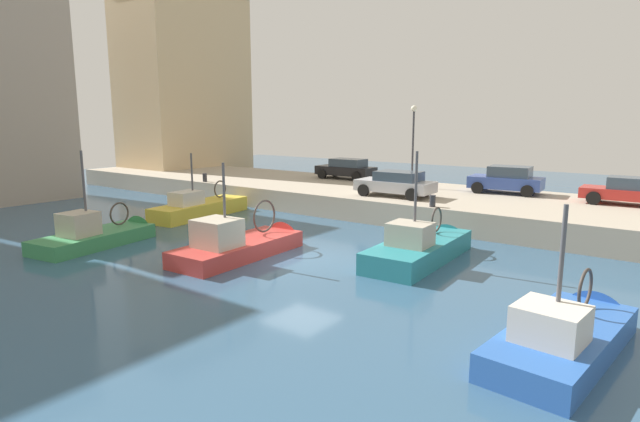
# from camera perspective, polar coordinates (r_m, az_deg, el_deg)

# --- Properties ---
(water_surface) EXTENTS (80.00, 80.00, 0.00)m
(water_surface) POSITION_cam_1_polar(r_m,az_deg,el_deg) (20.02, -2.07, -5.21)
(water_surface) COLOR #335675
(water_surface) RESTS_ON ground
(quay_wall) EXTENTS (9.00, 56.00, 1.20)m
(quay_wall) POSITION_cam_1_polar(r_m,az_deg,el_deg) (29.53, 12.07, 0.81)
(quay_wall) COLOR #ADA08C
(quay_wall) RESTS_ON ground
(fishing_boat_red) EXTENTS (6.50, 2.36, 4.63)m
(fishing_boat_red) POSITION_cam_1_polar(r_m,az_deg,el_deg) (20.67, -8.29, -4.36)
(fishing_boat_red) COLOR #BC3833
(fishing_boat_red) RESTS_ON ground
(fishing_boat_teal) EXTENTS (6.76, 2.36, 5.08)m
(fishing_boat_teal) POSITION_cam_1_polar(r_m,az_deg,el_deg) (20.30, 11.23, -4.87)
(fishing_boat_teal) COLOR teal
(fishing_boat_teal) RESTS_ON ground
(fishing_boat_green) EXTENTS (6.01, 2.74, 4.92)m
(fishing_boat_green) POSITION_cam_1_polar(r_m,az_deg,el_deg) (24.07, -22.83, -3.05)
(fishing_boat_green) COLOR #388951
(fishing_boat_green) RESTS_ON ground
(fishing_boat_yellow) EXTENTS (6.93, 2.42, 4.28)m
(fishing_boat_yellow) POSITION_cam_1_polar(r_m,az_deg,el_deg) (29.26, -12.65, -0.28)
(fishing_boat_yellow) COLOR gold
(fishing_boat_yellow) RESTS_ON ground
(fishing_boat_blue) EXTENTS (6.16, 2.60, 4.44)m
(fishing_boat_blue) POSITION_cam_1_polar(r_m,az_deg,el_deg) (13.75, 25.55, -13.16)
(fishing_boat_blue) COLOR #2D60B7
(fishing_boat_blue) RESTS_ON ground
(parked_car_black) EXTENTS (1.88, 4.10, 1.38)m
(parked_car_black) POSITION_cam_1_polar(r_m,az_deg,el_deg) (35.30, 2.92, 4.69)
(parked_car_black) COLOR black
(parked_car_black) RESTS_ON quay_wall
(parked_car_red) EXTENTS (1.93, 4.31, 1.34)m
(parked_car_red) POSITION_cam_1_polar(r_m,az_deg,el_deg) (28.74, 31.16, 1.89)
(parked_car_red) COLOR red
(parked_car_red) RESTS_ON quay_wall
(parked_car_blue) EXTENTS (2.32, 3.97, 1.51)m
(parked_car_blue) POSITION_cam_1_polar(r_m,az_deg,el_deg) (30.35, 19.90, 3.27)
(parked_car_blue) COLOR #334C9E
(parked_car_blue) RESTS_ON quay_wall
(parked_car_silver) EXTENTS (2.19, 4.15, 1.34)m
(parked_car_silver) POSITION_cam_1_polar(r_m,az_deg,el_deg) (27.75, 8.38, 3.04)
(parked_car_silver) COLOR #B7B7BC
(parked_car_silver) RESTS_ON quay_wall
(mooring_bollard_south) EXTENTS (0.28, 0.28, 0.55)m
(mooring_bollard_south) POSITION_cam_1_polar(r_m,az_deg,el_deg) (24.84, 12.29, 1.09)
(mooring_bollard_south) COLOR #2D2D33
(mooring_bollard_south) RESTS_ON quay_wall
(mooring_bollard_mid) EXTENTS (0.28, 0.28, 0.55)m
(mooring_bollard_mid) POSITION_cam_1_polar(r_m,az_deg,el_deg) (34.61, -12.57, 3.62)
(mooring_bollard_mid) COLOR #2D2D33
(mooring_bollard_mid) RESTS_ON quay_wall
(quay_streetlamp) EXTENTS (0.36, 0.36, 4.83)m
(quay_streetlamp) POSITION_cam_1_polar(r_m,az_deg,el_deg) (31.36, 10.24, 8.50)
(quay_streetlamp) COLOR #38383D
(quay_streetlamp) RESTS_ON quay_wall
(waterfront_building_west) EXTENTS (10.30, 6.74, 16.02)m
(waterfront_building_west) POSITION_cam_1_polar(r_m,az_deg,el_deg) (47.32, -14.74, 13.22)
(waterfront_building_west) COLOR #D1B284
(waterfront_building_west) RESTS_ON ground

